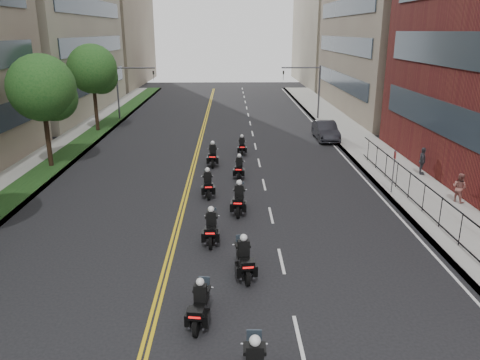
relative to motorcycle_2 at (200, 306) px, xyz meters
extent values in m
cube|color=gray|center=(11.88, 19.21, -0.54)|extent=(4.00, 90.00, 0.15)
cube|color=gray|center=(-12.12, 19.21, -0.54)|extent=(4.00, 90.00, 0.15)
cube|color=#153513|center=(-11.32, 19.21, -0.45)|extent=(2.00, 90.00, 0.04)
cube|color=#333F4C|center=(13.83, 11.21, 2.88)|extent=(0.12, 25.80, 1.80)
cube|color=#333F4C|center=(13.83, 42.21, 2.88)|extent=(0.12, 24.08, 1.80)
cube|color=#333F4C|center=(13.83, 42.21, 6.88)|extent=(0.12, 24.08, 1.80)
cube|color=#333F4C|center=(13.83, 42.21, 10.88)|extent=(0.12, 24.08, 1.80)
cube|color=gray|center=(21.38, 72.21, 12.38)|extent=(15.00, 28.00, 26.00)
cube|color=#333F4C|center=(-14.07, 42.21, 2.88)|extent=(0.12, 24.08, 1.80)
cube|color=#333F4C|center=(-14.07, 42.21, 6.88)|extent=(0.12, 24.08, 1.80)
cube|color=#333F4C|center=(-14.07, 42.21, 10.88)|extent=(0.12, 24.08, 1.80)
cube|color=gray|center=(-22.12, 72.21, 12.38)|extent=(16.00, 28.00, 26.00)
cube|color=black|center=(10.88, 6.21, 0.98)|extent=(0.05, 28.00, 0.05)
cube|color=black|center=(10.88, 6.21, -0.32)|extent=(0.05, 28.00, 0.05)
cylinder|color=#322116|center=(-11.32, 18.21, 1.94)|extent=(0.32, 0.32, 5.11)
sphere|color=#194C1B|center=(-11.32, 18.21, 4.86)|extent=(4.40, 4.40, 4.40)
sphere|color=#194C1B|center=(-10.72, 18.61, 4.13)|extent=(3.08, 3.08, 3.08)
cylinder|color=#322116|center=(-11.32, 30.21, 2.08)|extent=(0.32, 0.32, 5.39)
sphere|color=#194C1B|center=(-11.32, 30.21, 5.16)|extent=(4.40, 4.40, 4.40)
sphere|color=#194C1B|center=(-10.72, 30.61, 4.39)|extent=(3.08, 3.08, 3.08)
cylinder|color=#3F3F44|center=(10.38, 36.21, 2.18)|extent=(0.18, 0.18, 5.60)
cylinder|color=#3F3F44|center=(8.38, 36.21, 4.78)|extent=(4.00, 0.14, 0.14)
imported|color=black|center=(6.58, 36.21, 3.98)|extent=(0.16, 0.20, 1.00)
cylinder|color=#3F3F44|center=(-10.62, 36.21, 2.18)|extent=(0.18, 0.18, 5.60)
cylinder|color=#3F3F44|center=(-8.62, 36.21, 4.78)|extent=(4.00, 0.14, 0.14)
imported|color=black|center=(-6.82, 36.21, 3.98)|extent=(0.16, 0.20, 1.00)
cube|color=black|center=(1.59, -3.08, 0.54)|extent=(0.46, 0.30, 0.64)
sphere|color=silver|center=(1.59, -3.07, 0.97)|extent=(0.30, 0.30, 0.30)
cylinder|color=black|center=(-0.09, -0.66, -0.30)|extent=(0.21, 0.64, 0.63)
cylinder|color=black|center=(0.11, 0.81, -0.30)|extent=(0.21, 0.64, 0.63)
cube|color=black|center=(0.01, 0.08, -0.04)|extent=(0.55, 1.29, 0.37)
cube|color=silver|center=(0.02, 0.12, -0.26)|extent=(0.42, 0.55, 0.28)
cube|color=black|center=(-0.09, -0.66, 0.18)|extent=(0.53, 0.45, 0.30)
cube|color=red|center=(-0.11, -0.85, 0.16)|extent=(0.37, 0.08, 0.06)
cube|color=black|center=(0.02, 0.12, 0.42)|extent=(0.44, 0.31, 0.57)
sphere|color=silver|center=(0.02, 0.13, 0.81)|extent=(0.27, 0.27, 0.27)
cylinder|color=black|center=(1.60, 2.33, -0.28)|extent=(0.23, 0.69, 0.68)
cylinder|color=black|center=(1.40, 3.92, -0.28)|extent=(0.23, 0.69, 0.68)
cube|color=black|center=(1.50, 3.12, 0.00)|extent=(0.59, 1.39, 0.40)
cube|color=silver|center=(1.49, 3.17, -0.23)|extent=(0.45, 0.59, 0.30)
cube|color=black|center=(1.60, 2.33, 0.24)|extent=(0.57, 0.48, 0.32)
cube|color=red|center=(1.63, 2.12, 0.22)|extent=(0.40, 0.08, 0.07)
cube|color=black|center=(1.49, 3.17, 0.50)|extent=(0.47, 0.33, 0.62)
sphere|color=silver|center=(1.49, 3.18, 0.92)|extent=(0.29, 0.29, 0.29)
cylinder|color=black|center=(0.13, 5.38, -0.28)|extent=(0.15, 0.67, 0.67)
cylinder|color=black|center=(0.15, 6.96, -0.28)|extent=(0.15, 0.67, 0.67)
cube|color=black|center=(0.14, 6.17, -0.01)|extent=(0.43, 1.34, 0.39)
cube|color=silver|center=(0.14, 6.22, -0.23)|extent=(0.38, 0.55, 0.30)
cube|color=black|center=(0.13, 5.38, 0.23)|extent=(0.52, 0.42, 0.32)
cube|color=red|center=(0.12, 5.17, 0.21)|extent=(0.39, 0.04, 0.07)
cube|color=black|center=(0.14, 6.22, 0.49)|extent=(0.44, 0.28, 0.61)
sphere|color=silver|center=(0.14, 6.23, 0.90)|extent=(0.29, 0.29, 0.29)
cylinder|color=black|center=(1.38, 8.86, -0.26)|extent=(0.20, 0.71, 0.70)
cylinder|color=black|center=(1.52, 10.51, -0.26)|extent=(0.20, 0.71, 0.70)
cube|color=black|center=(1.45, 9.69, 0.03)|extent=(0.55, 1.43, 0.41)
cube|color=silver|center=(1.46, 9.74, -0.21)|extent=(0.44, 0.60, 0.31)
cube|color=black|center=(1.38, 8.86, 0.27)|extent=(0.57, 0.48, 0.33)
cube|color=red|center=(1.36, 8.64, 0.25)|extent=(0.42, 0.07, 0.07)
cube|color=black|center=(1.46, 9.74, 0.54)|extent=(0.48, 0.33, 0.64)
sphere|color=silver|center=(1.46, 9.75, 0.98)|extent=(0.30, 0.30, 0.30)
cylinder|color=black|center=(-0.22, 11.55, -0.28)|extent=(0.20, 0.68, 0.67)
cylinder|color=black|center=(-0.36, 13.11, -0.28)|extent=(0.20, 0.68, 0.67)
cube|color=black|center=(-0.29, 12.33, -0.01)|extent=(0.53, 1.36, 0.39)
cube|color=silver|center=(-0.29, 12.38, -0.23)|extent=(0.42, 0.57, 0.29)
cube|color=black|center=(-0.22, 11.55, 0.23)|extent=(0.54, 0.46, 0.31)
cube|color=red|center=(-0.20, 11.34, 0.21)|extent=(0.39, 0.06, 0.07)
cube|color=black|center=(-0.29, 12.38, 0.48)|extent=(0.45, 0.31, 0.61)
sphere|color=silver|center=(-0.29, 12.39, 0.90)|extent=(0.28, 0.28, 0.28)
cylinder|color=black|center=(1.53, 15.08, -0.30)|extent=(0.18, 0.63, 0.62)
cylinder|color=black|center=(1.64, 16.54, -0.30)|extent=(0.18, 0.63, 0.62)
cube|color=black|center=(1.58, 15.81, -0.05)|extent=(0.48, 1.26, 0.37)
cube|color=silver|center=(1.59, 15.85, -0.26)|extent=(0.39, 0.53, 0.28)
cube|color=black|center=(1.53, 15.08, 0.17)|extent=(0.51, 0.42, 0.29)
cube|color=red|center=(1.51, 14.88, 0.15)|extent=(0.37, 0.06, 0.06)
cube|color=black|center=(1.59, 15.85, 0.41)|extent=(0.42, 0.29, 0.57)
sphere|color=silver|center=(1.59, 15.86, 0.80)|extent=(0.27, 0.27, 0.27)
cylinder|color=black|center=(-0.21, 17.85, -0.26)|extent=(0.14, 0.70, 0.70)
cylinder|color=black|center=(-0.21, 19.50, -0.26)|extent=(0.14, 0.70, 0.70)
cube|color=black|center=(-0.21, 18.68, 0.02)|extent=(0.43, 1.39, 0.41)
cube|color=silver|center=(-0.21, 18.73, -0.21)|extent=(0.39, 0.57, 0.31)
cube|color=black|center=(-0.21, 17.85, 0.27)|extent=(0.54, 0.43, 0.33)
cube|color=red|center=(-0.21, 17.63, 0.25)|extent=(0.41, 0.03, 0.07)
cube|color=black|center=(-0.21, 18.73, 0.54)|extent=(0.45, 0.29, 0.64)
sphere|color=silver|center=(-0.21, 18.74, 0.97)|extent=(0.30, 0.30, 0.30)
cylinder|color=black|center=(1.91, 21.01, -0.31)|extent=(0.13, 0.61, 0.61)
cylinder|color=black|center=(1.91, 22.45, -0.31)|extent=(0.13, 0.61, 0.61)
cube|color=black|center=(1.91, 21.73, -0.06)|extent=(0.38, 1.22, 0.36)
cube|color=silver|center=(1.91, 21.77, -0.26)|extent=(0.34, 0.50, 0.27)
cube|color=black|center=(1.91, 21.01, 0.16)|extent=(0.47, 0.38, 0.29)
cube|color=red|center=(1.91, 20.82, 0.14)|extent=(0.36, 0.03, 0.06)
cube|color=black|center=(1.91, 21.77, 0.40)|extent=(0.40, 0.25, 0.56)
sphere|color=silver|center=(1.91, 21.78, 0.77)|extent=(0.26, 0.26, 0.26)
imported|color=black|center=(9.28, 26.53, 0.17)|extent=(1.70, 4.81, 1.58)
imported|color=#92574F|center=(13.38, 10.60, 0.34)|extent=(0.94, 0.99, 1.61)
imported|color=#3A3940|center=(13.38, 15.70, 0.42)|extent=(0.69, 1.11, 1.77)
camera|label=1|loc=(0.99, -13.03, 8.41)|focal=35.00mm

